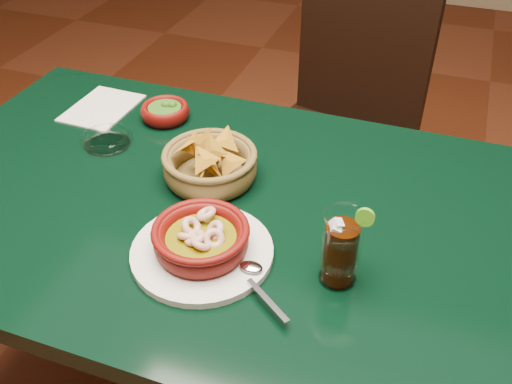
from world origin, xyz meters
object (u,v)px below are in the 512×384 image
(shrimp_plate, at_px, (202,242))
(chip_basket, at_px, (210,164))
(dining_table, at_px, (196,233))
(dining_chair, at_px, (338,129))
(cola_drink, at_px, (341,249))

(shrimp_plate, xyz_separation_m, chip_basket, (-0.08, 0.21, 0.00))
(dining_table, xyz_separation_m, chip_basket, (0.01, 0.06, 0.13))
(shrimp_plate, bearing_deg, dining_chair, 85.94)
(shrimp_plate, distance_m, cola_drink, 0.24)
(dining_chair, height_order, shrimp_plate, dining_chair)
(dining_chair, relative_size, cola_drink, 6.04)
(chip_basket, distance_m, cola_drink, 0.36)
(dining_table, height_order, cola_drink, cola_drink)
(chip_basket, bearing_deg, dining_chair, 78.08)
(dining_table, height_order, dining_chair, dining_chair)
(dining_table, distance_m, shrimp_plate, 0.21)
(dining_table, bearing_deg, cola_drink, -20.89)
(chip_basket, xyz_separation_m, cola_drink, (0.31, -0.19, 0.03))
(dining_table, relative_size, dining_chair, 1.26)
(chip_basket, bearing_deg, shrimp_plate, -70.24)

